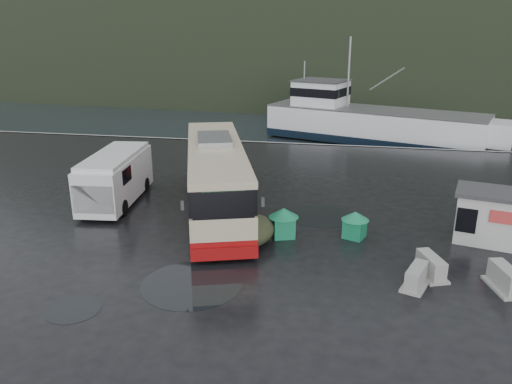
% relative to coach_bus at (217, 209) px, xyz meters
% --- Properties ---
extents(ground, '(160.00, 160.00, 0.00)m').
position_rel_coach_bus_xyz_m(ground, '(2.59, -3.44, 0.00)').
color(ground, black).
rests_on(ground, ground).
extents(harbor_water, '(300.00, 180.00, 0.02)m').
position_rel_coach_bus_xyz_m(harbor_water, '(2.59, 106.56, 0.00)').
color(harbor_water, black).
rests_on(harbor_water, ground).
extents(quay_edge, '(160.00, 0.60, 1.50)m').
position_rel_coach_bus_xyz_m(quay_edge, '(2.59, 16.56, 0.00)').
color(quay_edge, '#999993').
rests_on(quay_edge, ground).
extents(headland, '(780.00, 540.00, 570.00)m').
position_rel_coach_bus_xyz_m(headland, '(12.59, 246.56, 0.00)').
color(headland, black).
rests_on(headland, ground).
extents(coach_bus, '(7.19, 13.77, 3.79)m').
position_rel_coach_bus_xyz_m(coach_bus, '(0.00, 0.00, 0.00)').
color(coach_bus, beige).
rests_on(coach_bus, ground).
extents(white_van, '(3.00, 6.96, 2.83)m').
position_rel_coach_bus_xyz_m(white_van, '(-5.78, 0.07, 0.00)').
color(white_van, white).
rests_on(white_van, ground).
extents(waste_bin_left, '(1.26, 1.26, 1.41)m').
position_rel_coach_bus_xyz_m(waste_bin_left, '(4.03, -3.01, 0.00)').
color(waste_bin_left, '#178253').
rests_on(waste_bin_left, ground).
extents(waste_bin_right, '(1.21, 1.21, 1.29)m').
position_rel_coach_bus_xyz_m(waste_bin_right, '(7.31, -2.55, 0.00)').
color(waste_bin_right, '#178253').
rests_on(waste_bin_right, ground).
extents(dome_tent, '(2.44, 3.21, 1.18)m').
position_rel_coach_bus_xyz_m(dome_tent, '(2.61, -4.00, 0.00)').
color(dome_tent, '#333822').
rests_on(dome_tent, ground).
extents(ticket_kiosk, '(3.58, 3.04, 2.42)m').
position_rel_coach_bus_xyz_m(ticket_kiosk, '(13.31, -1.82, 0.00)').
color(ticket_kiosk, beige).
rests_on(ticket_kiosk, ground).
extents(jersey_barrier_a, '(1.37, 1.88, 0.85)m').
position_rel_coach_bus_xyz_m(jersey_barrier_a, '(10.26, -5.83, 0.00)').
color(jersey_barrier_a, '#999993').
rests_on(jersey_barrier_a, ground).
extents(jersey_barrier_b, '(1.29, 1.95, 0.90)m').
position_rel_coach_bus_xyz_m(jersey_barrier_b, '(12.84, -6.44, 0.00)').
color(jersey_barrier_b, '#999993').
rests_on(jersey_barrier_b, ground).
extents(jersey_barrier_c, '(1.35, 1.81, 0.81)m').
position_rel_coach_bus_xyz_m(jersey_barrier_c, '(9.60, -6.82, 0.00)').
color(jersey_barrier_c, '#999993').
rests_on(jersey_barrier_c, ground).
extents(fishing_trawler, '(24.91, 13.31, 9.81)m').
position_rel_coach_bus_xyz_m(fishing_trawler, '(9.21, 24.78, 0.00)').
color(fishing_trawler, white).
rests_on(fishing_trawler, ground).
extents(puddles, '(10.69, 13.37, 0.01)m').
position_rel_coach_bus_xyz_m(puddles, '(2.45, -5.40, 0.01)').
color(puddles, black).
rests_on(puddles, ground).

